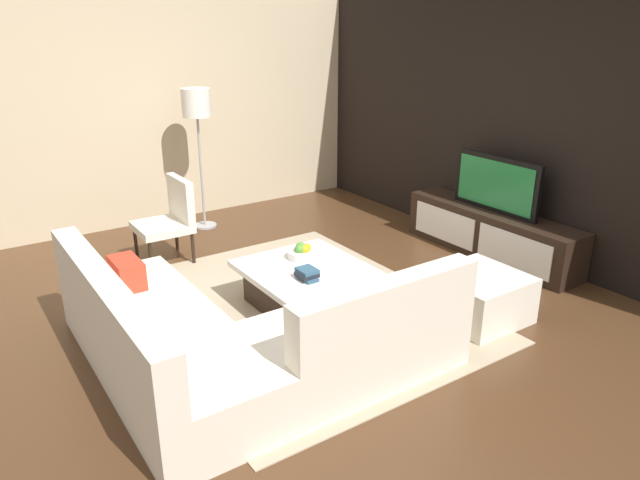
# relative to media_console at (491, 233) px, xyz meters

# --- Properties ---
(ground_plane) EXTENTS (14.00, 14.00, 0.00)m
(ground_plane) POSITION_rel_media_console_xyz_m (-0.00, -2.40, -0.25)
(ground_plane) COLOR #4C301C
(feature_wall_back) EXTENTS (6.40, 0.12, 2.80)m
(feature_wall_back) POSITION_rel_media_console_xyz_m (-0.00, 0.30, 1.15)
(feature_wall_back) COLOR black
(feature_wall_back) RESTS_ON ground
(side_wall_left) EXTENTS (0.12, 5.20, 2.80)m
(side_wall_left) POSITION_rel_media_console_xyz_m (-3.20, -2.20, 1.15)
(side_wall_left) COLOR beige
(side_wall_left) RESTS_ON ground
(area_rug) EXTENTS (3.12, 2.49, 0.01)m
(area_rug) POSITION_rel_media_console_xyz_m (-0.10, -2.40, -0.24)
(area_rug) COLOR tan
(area_rug) RESTS_ON ground
(media_console) EXTENTS (2.04, 0.45, 0.50)m
(media_console) POSITION_rel_media_console_xyz_m (0.00, 0.00, 0.00)
(media_console) COLOR black
(media_console) RESTS_ON ground
(television) EXTENTS (1.05, 0.06, 0.58)m
(television) POSITION_rel_media_console_xyz_m (-0.00, 0.00, 0.54)
(television) COLOR black
(television) RESTS_ON media_console
(sectional_couch) EXTENTS (2.33, 2.31, 0.83)m
(sectional_couch) POSITION_rel_media_console_xyz_m (0.50, -3.28, 0.03)
(sectional_couch) COLOR silver
(sectional_couch) RESTS_ON ground
(coffee_table) EXTENTS (1.02, 0.99, 0.38)m
(coffee_table) POSITION_rel_media_console_xyz_m (-0.10, -2.30, -0.05)
(coffee_table) COLOR black
(coffee_table) RESTS_ON ground
(accent_chair_near) EXTENTS (0.54, 0.53, 0.87)m
(accent_chair_near) POSITION_rel_media_console_xyz_m (-1.80, -2.85, 0.24)
(accent_chair_near) COLOR black
(accent_chair_near) RESTS_ON ground
(floor_lamp) EXTENTS (0.33, 0.33, 1.66)m
(floor_lamp) POSITION_rel_media_console_xyz_m (-2.59, -2.15, 1.15)
(floor_lamp) COLOR #A5A5AA
(floor_lamp) RESTS_ON ground
(ottoman) EXTENTS (0.70, 0.70, 0.40)m
(ottoman) POSITION_rel_media_console_xyz_m (0.90, -1.21, -0.05)
(ottoman) COLOR silver
(ottoman) RESTS_ON ground
(fruit_bowl) EXTENTS (0.28, 0.28, 0.14)m
(fruit_bowl) POSITION_rel_media_console_xyz_m (-0.28, -2.20, 0.18)
(fruit_bowl) COLOR silver
(fruit_bowl) RESTS_ON coffee_table
(book_stack) EXTENTS (0.21, 0.16, 0.09)m
(book_stack) POSITION_rel_media_console_xyz_m (0.12, -2.42, 0.18)
(book_stack) COLOR #2D516B
(book_stack) RESTS_ON coffee_table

